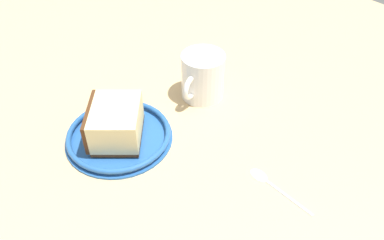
{
  "coord_description": "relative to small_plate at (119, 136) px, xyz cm",
  "views": [
    {
      "loc": [
        -31.48,
        -43.09,
        46.16
      ],
      "look_at": [
        1.39,
        -7.9,
        3.0
      ],
      "focal_mm": 37.26,
      "sensor_mm": 36.0,
      "label": 1
    }
  ],
  "objects": [
    {
      "name": "small_plate",
      "position": [
        0.0,
        0.0,
        0.0
      ],
      "size": [
        17.56,
        17.56,
        1.56
      ],
      "color": "#26599E",
      "rests_on": "ground_plane"
    },
    {
      "name": "tea_mug",
      "position": [
        18.11,
        -0.91,
        3.58
      ],
      "size": [
        10.01,
        7.78,
        8.55
      ],
      "color": "white",
      "rests_on": "ground_plane"
    },
    {
      "name": "cake_slice",
      "position": [
        -0.2,
        0.19,
        2.87
      ],
      "size": [
        12.47,
        12.55,
        5.85
      ],
      "color": "#472814",
      "rests_on": "small_plate"
    },
    {
      "name": "teaspoon",
      "position": [
        10.71,
        -22.42,
        -0.41
      ],
      "size": [
        2.04,
        11.28,
        0.8
      ],
      "color": "silver",
      "rests_on": "ground_plane"
    },
    {
      "name": "ground_plane",
      "position": [
        8.26,
        0.7,
        -2.32
      ],
      "size": [
        140.42,
        140.42,
        3.1
      ],
      "primitive_type": "cube",
      "color": "tan"
    }
  ]
}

